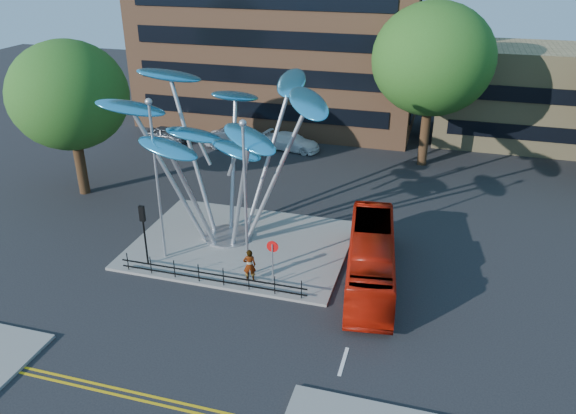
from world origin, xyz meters
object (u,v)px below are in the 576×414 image
(street_lamp_right, at_px, (245,187))
(parked_car_mid, at_px, (236,140))
(no_entry_sign_island, at_px, (273,255))
(red_bus, at_px, (371,258))
(traffic_light_island, at_px, (143,223))
(parked_car_right, at_px, (292,142))
(tree_right, at_px, (433,59))
(tree_left, at_px, (69,96))
(street_lamp_left, at_px, (156,168))
(pedestrian, at_px, (249,265))
(parked_car_left, at_px, (168,134))
(leaf_sculpture, at_px, (222,125))

(street_lamp_right, distance_m, parked_car_mid, 20.23)
(street_lamp_right, relative_size, no_entry_sign_island, 3.39)
(red_bus, relative_size, parked_car_mid, 1.91)
(traffic_light_island, relative_size, parked_car_right, 0.72)
(tree_right, relative_size, red_bus, 1.28)
(tree_left, bearing_deg, parked_car_right, 47.36)
(parked_car_mid, bearing_deg, traffic_light_island, -171.45)
(street_lamp_left, xyz_separation_m, pedestrian, (5.28, -1.00, -4.32))
(tree_right, height_order, parked_car_left, tree_right)
(street_lamp_right, height_order, parked_car_left, street_lamp_right)
(parked_car_mid, height_order, parked_car_right, parked_car_mid)
(tree_right, bearing_deg, no_entry_sign_island, -107.12)
(street_lamp_left, height_order, parked_car_left, street_lamp_left)
(pedestrian, xyz_separation_m, parked_car_right, (-3.41, 19.84, -0.35))
(street_lamp_left, distance_m, red_bus, 11.85)
(leaf_sculpture, xyz_separation_m, street_lamp_right, (2.57, -3.68, -1.78))
(street_lamp_right, distance_m, traffic_light_island, 6.05)
(traffic_light_island, bearing_deg, street_lamp_right, 5.19)
(tree_right, height_order, red_bus, tree_right)
(parked_car_left, height_order, parked_car_mid, parked_car_mid)
(street_lamp_left, relative_size, street_lamp_right, 1.06)
(parked_car_left, bearing_deg, traffic_light_island, -149.44)
(tree_right, xyz_separation_m, leaf_sculpture, (-10.07, -15.32, -1.16))
(parked_car_right, bearing_deg, tree_left, 146.67)
(tree_right, height_order, leaf_sculpture, tree_right)
(traffic_light_island, bearing_deg, tree_right, 56.31)
(street_lamp_right, distance_m, parked_car_right, 20.08)
(street_lamp_left, xyz_separation_m, parked_car_right, (1.87, 18.84, -4.66))
(traffic_light_island, xyz_separation_m, red_bus, (11.60, 1.92, -1.30))
(street_lamp_right, relative_size, traffic_light_island, 2.42)
(tree_left, xyz_separation_m, traffic_light_island, (9.00, -7.50, -4.18))
(street_lamp_right, bearing_deg, tree_right, 68.46)
(traffic_light_island, xyz_separation_m, pedestrian, (5.78, 0.00, -1.58))
(tree_left, height_order, pedestrian, tree_left)
(red_bus, relative_size, parked_car_right, 1.98)
(leaf_sculpture, relative_size, traffic_light_island, 3.71)
(leaf_sculpture, xyz_separation_m, parked_car_right, (-0.56, 15.66, -6.18))
(traffic_light_island, bearing_deg, parked_car_mid, 96.50)
(tree_right, relative_size, pedestrian, 6.82)
(tree_left, height_order, red_bus, tree_left)
(street_lamp_right, relative_size, parked_car_mid, 1.68)
(tree_right, height_order, tree_left, tree_right)
(parked_car_mid, bearing_deg, parked_car_left, 91.21)
(leaf_sculpture, bearing_deg, tree_left, 164.45)
(red_bus, bearing_deg, pedestrian, -169.19)
(leaf_sculpture, height_order, parked_car_left, leaf_sculpture)
(tree_left, height_order, parked_car_right, tree_left)
(tree_right, bearing_deg, pedestrian, -110.32)
(no_entry_sign_island, relative_size, parked_car_left, 0.63)
(leaf_sculpture, relative_size, parked_car_mid, 2.58)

